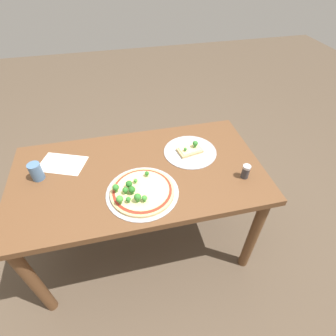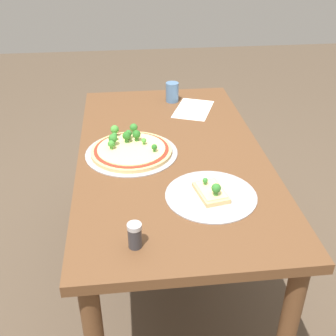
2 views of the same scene
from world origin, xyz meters
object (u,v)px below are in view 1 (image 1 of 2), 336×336
Objects in this scene: pizza_tray_whole at (141,191)px; condiment_shaker at (246,171)px; drinking_cup at (36,172)px; dining_table at (139,183)px; pizza_tray_slice at (190,151)px.

pizza_tray_whole is 0.55m from condiment_shaker.
condiment_shaker is (-0.55, 0.01, 0.02)m from pizza_tray_whole.
pizza_tray_whole is at bearing -0.83° from condiment_shaker.
drinking_cup is at bearing -12.47° from condiment_shaker.
dining_table is 13.98× the size of drinking_cup.
dining_table is 4.40× the size of pizza_tray_slice.
condiment_shaker is (-0.54, 0.17, 0.13)m from dining_table.
drinking_cup is 1.08m from condiment_shaker.
drinking_cup is at bearing -7.39° from dining_table.
condiment_shaker is at bearing 162.88° from dining_table.
pizza_tray_slice is 3.18× the size of drinking_cup.
pizza_tray_whole reaches higher than pizza_tray_slice.
condiment_shaker is (-0.22, 0.26, 0.03)m from pizza_tray_slice.
pizza_tray_slice is 0.34m from condiment_shaker.
dining_table is 3.73× the size of pizza_tray_whole.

